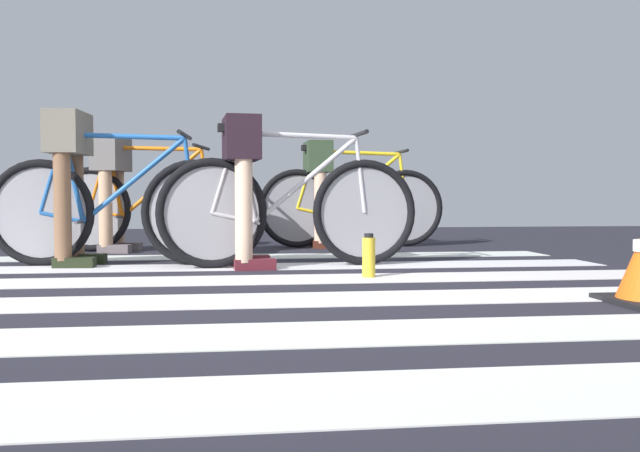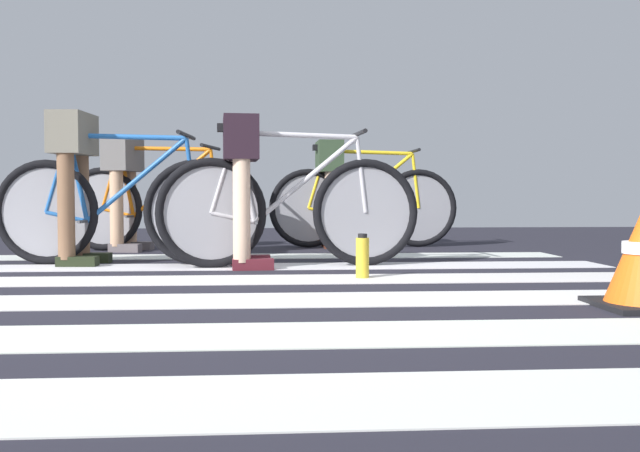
# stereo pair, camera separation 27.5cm
# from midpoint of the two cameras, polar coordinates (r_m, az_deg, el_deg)

# --- Properties ---
(ground) EXTENTS (18.00, 14.00, 0.02)m
(ground) POSITION_cam_midpoint_polar(r_m,az_deg,el_deg) (3.24, -10.88, -6.05)
(ground) COLOR #22222B
(crosswalk_markings) EXTENTS (5.38, 5.01, 0.00)m
(crosswalk_markings) POSITION_cam_midpoint_polar(r_m,az_deg,el_deg) (3.11, -10.72, -6.17)
(crosswalk_markings) COLOR silver
(crosswalk_markings) RESTS_ON ground
(bicycle_1_of_4) EXTENTS (1.73, 0.52, 0.93)m
(bicycle_1_of_4) POSITION_cam_midpoint_polar(r_m,az_deg,el_deg) (4.55, -4.26, 1.42)
(bicycle_1_of_4) COLOR black
(bicycle_1_of_4) RESTS_ON ground
(cyclist_1_of_4) EXTENTS (0.34, 0.43, 0.98)m
(cyclist_1_of_4) POSITION_cam_midpoint_polar(r_m,az_deg,el_deg) (4.52, -8.19, 4.55)
(cyclist_1_of_4) COLOR beige
(cyclist_1_of_4) RESTS_ON ground
(bicycle_2_of_4) EXTENTS (1.74, 0.52, 0.93)m
(bicycle_2_of_4) POSITION_cam_midpoint_polar(r_m,az_deg,el_deg) (4.85, -17.99, 1.37)
(bicycle_2_of_4) COLOR black
(bicycle_2_of_4) RESTS_ON ground
(cyclist_2_of_4) EXTENTS (0.34, 0.43, 1.03)m
(cyclist_2_of_4) POSITION_cam_midpoint_polar(r_m,az_deg,el_deg) (4.95, -21.51, 4.59)
(cyclist_2_of_4) COLOR brown
(cyclist_2_of_4) RESTS_ON ground
(bicycle_3_of_4) EXTENTS (1.71, 0.56, 0.93)m
(bicycle_3_of_4) POSITION_cam_midpoint_polar(r_m,az_deg,el_deg) (5.99, -15.26, 1.59)
(bicycle_3_of_4) COLOR black
(bicycle_3_of_4) RESTS_ON ground
(cyclist_3_of_4) EXTENTS (0.38, 0.45, 0.96)m
(cyclist_3_of_4) POSITION_cam_midpoint_polar(r_m,az_deg,el_deg) (6.11, -18.04, 3.78)
(cyclist_3_of_4) COLOR tan
(cyclist_3_of_4) RESTS_ON ground
(bicycle_4_of_4) EXTENTS (1.74, 0.52, 0.93)m
(bicycle_4_of_4) POSITION_cam_midpoint_polar(r_m,az_deg,el_deg) (6.35, 1.40, 1.72)
(bicycle_4_of_4) COLOR black
(bicycle_4_of_4) RESTS_ON ground
(cyclist_4_of_4) EXTENTS (0.32, 0.42, 0.97)m
(cyclist_4_of_4) POSITION_cam_midpoint_polar(r_m,az_deg,el_deg) (6.30, -1.38, 3.89)
(cyclist_4_of_4) COLOR beige
(cyclist_4_of_4) RESTS_ON ground
(water_bottle) EXTENTS (0.07, 0.07, 0.25)m
(water_bottle) POSITION_cam_midpoint_polar(r_m,az_deg,el_deg) (3.95, 2.08, -2.56)
(water_bottle) COLOR gold
(water_bottle) RESTS_ON ground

